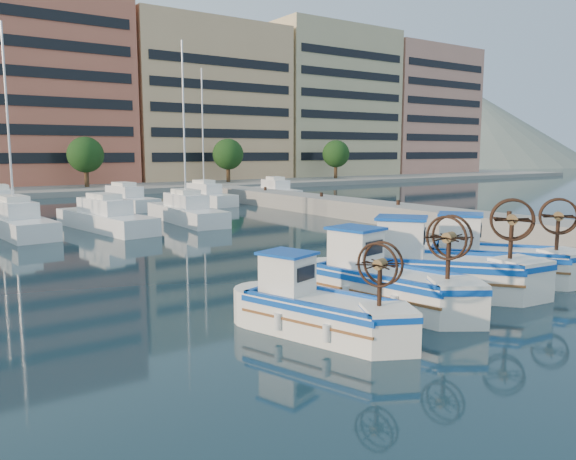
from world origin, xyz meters
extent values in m
plane|color=#193443|center=(0.00, 0.00, 0.00)|extent=(300.00, 300.00, 0.00)
cube|color=gray|center=(13.00, 8.00, 0.60)|extent=(3.00, 60.00, 1.20)
cube|color=gray|center=(0.00, 67.00, 0.30)|extent=(180.00, 40.00, 0.60)
cube|color=#C9664E|center=(1.00, 65.00, 13.10)|extent=(22.00, 14.00, 25.00)
cube|color=black|center=(1.00, 58.00, 13.10)|extent=(20.24, 0.12, 22.50)
cube|color=#E8B381|center=(24.00, 65.00, 11.60)|extent=(23.00, 14.00, 22.00)
cube|color=black|center=(24.00, 58.00, 11.60)|extent=(21.16, 0.12, 19.80)
cube|color=#C7B589|center=(47.00, 65.00, 12.60)|extent=(22.00, 14.00, 24.00)
cube|color=black|center=(47.00, 58.00, 12.60)|extent=(20.24, 0.12, 21.60)
cube|color=tan|center=(69.00, 65.00, 12.10)|extent=(21.00, 14.00, 23.00)
cube|color=black|center=(69.00, 58.00, 12.10)|extent=(19.32, 0.12, 20.70)
cylinder|color=#3F2B19|center=(4.00, 53.50, 1.50)|extent=(0.50, 0.50, 3.00)
sphere|color=#1D4518|center=(4.00, 53.50, 4.20)|extent=(4.00, 4.00, 4.00)
cylinder|color=#3F2B19|center=(22.00, 53.50, 1.50)|extent=(0.50, 0.50, 3.00)
sphere|color=#1D4518|center=(22.00, 53.50, 4.20)|extent=(4.00, 4.00, 4.00)
cylinder|color=#3F2B19|center=(40.00, 53.50, 1.50)|extent=(0.50, 0.50, 3.00)
sphere|color=#1D4518|center=(40.00, 53.50, 4.20)|extent=(4.00, 4.00, 4.00)
cone|color=slate|center=(140.00, 110.00, 0.00)|extent=(160.00, 160.00, 50.00)
cube|color=white|center=(-8.01, 22.91, 0.50)|extent=(3.14, 9.31, 1.00)
cylinder|color=silver|center=(-8.01, 22.91, 6.00)|extent=(0.12, 0.12, 11.00)
cube|color=white|center=(-3.35, 21.66, 0.50)|extent=(3.60, 9.26, 1.00)
cube|color=white|center=(2.08, 22.29, 0.50)|extent=(2.50, 8.86, 1.00)
cylinder|color=silver|center=(2.08, 22.29, 6.00)|extent=(0.12, 0.12, 11.00)
cube|color=white|center=(-7.26, 34.79, 0.50)|extent=(2.27, 8.18, 1.00)
cube|color=white|center=(1.48, 32.83, 0.50)|extent=(3.36, 7.90, 1.00)
cube|color=white|center=(8.35, 32.56, 0.50)|extent=(3.09, 7.37, 1.00)
cylinder|color=silver|center=(8.35, 32.56, 6.00)|extent=(0.12, 0.12, 11.00)
cube|color=white|center=(16.78, 34.22, 0.50)|extent=(2.99, 7.26, 1.00)
cube|color=white|center=(-4.53, -0.69, 0.47)|extent=(2.72, 4.09, 0.94)
cube|color=#0D45AF|center=(-4.53, -0.69, 0.83)|extent=(2.80, 4.22, 0.14)
cube|color=blue|center=(-4.53, -0.69, 0.77)|extent=(2.26, 3.62, 0.05)
cube|color=white|center=(-4.86, 0.34, 1.44)|extent=(1.31, 1.42, 0.99)
cube|color=#0D45AF|center=(-4.86, 0.34, 1.98)|extent=(1.48, 1.59, 0.07)
cylinder|color=#331E14|center=(-4.02, -2.22, 1.47)|extent=(0.11, 0.11, 1.04)
cylinder|color=brown|center=(-4.02, -2.22, 2.02)|extent=(0.35, 0.33, 0.25)
torus|color=#331E14|center=(-4.15, -2.27, 2.02)|extent=(0.39, 1.02, 1.05)
torus|color=#331E14|center=(-3.89, -2.18, 2.02)|extent=(0.39, 1.02, 1.05)
cube|color=white|center=(-1.41, 0.11, 0.54)|extent=(2.71, 4.62, 1.08)
cube|color=#0D45AF|center=(-1.41, 0.11, 0.95)|extent=(2.79, 4.76, 0.17)
cube|color=blue|center=(-1.41, 0.11, 0.89)|extent=(2.22, 4.11, 0.06)
cube|color=white|center=(-1.66, 1.32, 1.65)|extent=(1.39, 1.55, 1.13)
cube|color=#0D45AF|center=(-1.66, 1.32, 2.27)|extent=(1.57, 1.73, 0.08)
cylinder|color=#331E14|center=(-1.03, -1.70, 1.68)|extent=(0.12, 0.12, 1.20)
cylinder|color=brown|center=(-1.03, -1.70, 2.32)|extent=(0.38, 0.35, 0.29)
torus|color=#331E14|center=(-1.18, -1.74, 2.32)|extent=(0.32, 1.20, 1.21)
torus|color=#331E14|center=(-0.87, -1.67, 2.32)|extent=(0.32, 1.20, 1.21)
cube|color=white|center=(1.20, 0.33, 0.59)|extent=(4.53, 4.89, 1.17)
cube|color=#0D45AF|center=(1.20, 0.33, 1.03)|extent=(4.66, 5.04, 0.18)
cube|color=blue|center=(1.20, 0.33, 0.96)|extent=(3.89, 4.25, 0.07)
cube|color=white|center=(0.35, 1.37, 1.78)|extent=(1.87, 1.90, 1.23)
cube|color=#0D45AF|center=(0.35, 1.37, 2.45)|extent=(2.10, 2.13, 0.09)
cylinder|color=#331E14|center=(2.47, -1.21, 1.82)|extent=(0.13, 0.13, 1.29)
cylinder|color=brown|center=(2.47, -1.21, 2.51)|extent=(0.47, 0.47, 0.31)
torus|color=#331E14|center=(2.34, -1.32, 2.51)|extent=(0.89, 1.06, 1.30)
torus|color=#331E14|center=(2.60, -1.11, 2.51)|extent=(0.89, 1.06, 1.30)
cube|color=white|center=(4.30, 0.54, 0.56)|extent=(4.21, 4.74, 1.12)
cube|color=#0D45AF|center=(4.30, 0.54, 0.98)|extent=(4.34, 4.88, 0.17)
cube|color=blue|center=(4.30, 0.54, 0.92)|extent=(3.60, 4.13, 0.06)
cube|color=white|center=(3.54, 1.57, 1.71)|extent=(1.77, 1.81, 1.17)
cube|color=#0D45AF|center=(3.54, 1.57, 2.34)|extent=(1.99, 2.03, 0.09)
cylinder|color=#331E14|center=(5.45, -1.00, 1.74)|extent=(0.13, 0.13, 1.24)
cylinder|color=brown|center=(5.45, -1.00, 2.40)|extent=(0.45, 0.44, 0.30)
torus|color=#331E14|center=(5.32, -1.09, 2.40)|extent=(0.80, 1.05, 1.25)
torus|color=#331E14|center=(5.57, -0.90, 2.40)|extent=(0.80, 1.05, 1.25)
camera|label=1|loc=(-12.92, -11.50, 4.61)|focal=35.00mm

